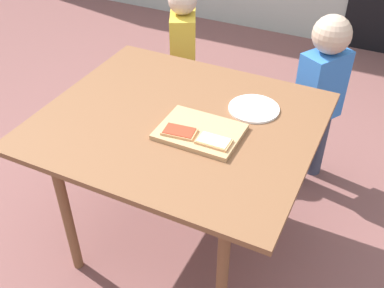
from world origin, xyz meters
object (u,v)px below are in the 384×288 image
Objects in this scene: cutting_board at (200,132)px; pizza_slice_near_left at (179,132)px; pizza_slice_near_right at (214,141)px; plate_white_right at (254,109)px; child_left at (183,59)px; dining_table at (179,134)px; child_right at (320,91)px.

pizza_slice_near_left is at bearing -139.84° from cutting_board.
plate_white_right is (0.05, 0.31, -0.02)m from pizza_slice_near_right.
child_left is at bearing 116.00° from pizza_slice_near_left.
pizza_slice_near_right and pizza_slice_near_left have the same top height.
pizza_slice_near_left reaches higher than cutting_board.
dining_table is 1.12× the size of child_left.
pizza_slice_near_left is (-0.06, -0.05, 0.02)m from cutting_board.
pizza_slice_near_left is 0.64× the size of plate_white_right.
child_left is (-0.63, 0.57, -0.18)m from plate_white_right.
child_left is (-0.43, 0.88, -0.20)m from pizza_slice_near_left.
pizza_slice_near_right is at bearing -56.80° from child_left.
cutting_board is at bearing -117.43° from plate_white_right.
pizza_slice_near_left is 0.14× the size of child_left.
cutting_board is 0.32× the size of child_left.
plate_white_right is at bearing 80.52° from pizza_slice_near_right.
plate_white_right is 0.86m from child_left.
pizza_slice_near_right is 0.13× the size of child_left.
child_right is (0.18, 0.55, -0.17)m from plate_white_right.
dining_table is 3.49× the size of cutting_board.
pizza_slice_near_left is at bearing -122.38° from plate_white_right.
cutting_board is at bearing 148.11° from pizza_slice_near_right.
pizza_slice_near_right is at bearing -105.28° from child_right.
child_right is (0.38, 0.86, -0.19)m from pizza_slice_near_left.
cutting_board is at bearing -59.21° from child_left.
child_right is at bearing 68.59° from cutting_board.
child_right reaches higher than dining_table.
cutting_board is 0.98m from child_left.
child_left reaches higher than cutting_board.
dining_table is 8.09× the size of pizza_slice_near_left.
plate_white_right is at bearing -42.38° from child_left.
child_left is at bearing 115.60° from dining_table.
dining_table is at bearing -141.92° from plate_white_right.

